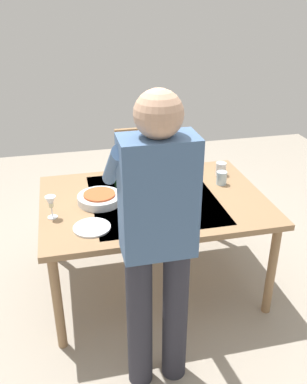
% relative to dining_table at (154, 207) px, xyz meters
% --- Properties ---
extents(ground_plane, '(6.00, 6.00, 0.00)m').
position_rel_dining_table_xyz_m(ground_plane, '(0.00, 0.00, -0.67)').
color(ground_plane, '#9E9384').
extents(dining_table, '(1.55, 1.09, 0.74)m').
position_rel_dining_table_xyz_m(dining_table, '(0.00, 0.00, 0.00)').
color(dining_table, '#93704C').
rests_on(dining_table, ground_plane).
extents(chair_near, '(0.40, 0.40, 0.91)m').
position_rel_dining_table_xyz_m(chair_near, '(-0.08, -0.93, -0.14)').
color(chair_near, brown).
rests_on(chair_near, ground_plane).
extents(person_server, '(0.42, 0.61, 1.69)m').
position_rel_dining_table_xyz_m(person_server, '(0.17, 0.81, 0.29)').
color(person_server, '#2D2D38').
rests_on(person_server, ground_plane).
extents(wine_bottle, '(0.07, 0.07, 0.30)m').
position_rel_dining_table_xyz_m(wine_bottle, '(0.20, -0.23, 0.18)').
color(wine_bottle, black).
rests_on(wine_bottle, dining_table).
extents(wine_glass_left, '(0.07, 0.07, 0.15)m').
position_rel_dining_table_xyz_m(wine_glass_left, '(-0.10, 0.05, 0.17)').
color(wine_glass_left, white).
rests_on(wine_glass_left, dining_table).
extents(wine_glass_right, '(0.07, 0.07, 0.15)m').
position_rel_dining_table_xyz_m(wine_glass_right, '(0.69, 0.11, 0.17)').
color(wine_glass_right, white).
rests_on(wine_glass_right, dining_table).
extents(water_cup_near_left, '(0.08, 0.08, 0.10)m').
position_rel_dining_table_xyz_m(water_cup_near_left, '(-0.60, -0.27, 0.12)').
color(water_cup_near_left, silver).
rests_on(water_cup_near_left, dining_table).
extents(water_cup_near_right, '(0.08, 0.08, 0.09)m').
position_rel_dining_table_xyz_m(water_cup_near_right, '(-0.08, 0.19, 0.11)').
color(water_cup_near_right, silver).
rests_on(water_cup_near_right, dining_table).
extents(water_cup_far_left, '(0.08, 0.08, 0.10)m').
position_rel_dining_table_xyz_m(water_cup_far_left, '(-0.55, -0.11, 0.11)').
color(water_cup_far_left, silver).
rests_on(water_cup_far_left, dining_table).
extents(serving_bowl_pasta, '(0.30, 0.30, 0.07)m').
position_rel_dining_table_xyz_m(serving_bowl_pasta, '(0.37, -0.03, 0.10)').
color(serving_bowl_pasta, silver).
rests_on(serving_bowl_pasta, dining_table).
extents(side_bowl_salad, '(0.18, 0.18, 0.07)m').
position_rel_dining_table_xyz_m(side_bowl_salad, '(0.10, 0.41, 0.10)').
color(side_bowl_salad, silver).
rests_on(side_bowl_salad, dining_table).
extents(side_bowl_bread, '(0.16, 0.16, 0.07)m').
position_rel_dining_table_xyz_m(side_bowl_bread, '(0.20, 0.22, 0.10)').
color(side_bowl_bread, silver).
rests_on(side_bowl_bread, dining_table).
extents(dinner_plate_near, '(0.23, 0.23, 0.01)m').
position_rel_dining_table_xyz_m(dinner_plate_near, '(0.46, 0.30, 0.07)').
color(dinner_plate_near, silver).
rests_on(dinner_plate_near, dining_table).
extents(dinner_plate_far, '(0.23, 0.23, 0.01)m').
position_rel_dining_table_xyz_m(dinner_plate_far, '(0.07, -0.08, 0.07)').
color(dinner_plate_far, silver).
rests_on(dinner_plate_far, dining_table).
extents(table_knife, '(0.08, 0.19, 0.00)m').
position_rel_dining_table_xyz_m(table_knife, '(-0.33, -0.16, 0.07)').
color(table_knife, silver).
rests_on(table_knife, dining_table).
extents(table_fork, '(0.04, 0.18, 0.00)m').
position_rel_dining_table_xyz_m(table_fork, '(-0.12, -0.41, 0.07)').
color(table_fork, silver).
rests_on(table_fork, dining_table).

